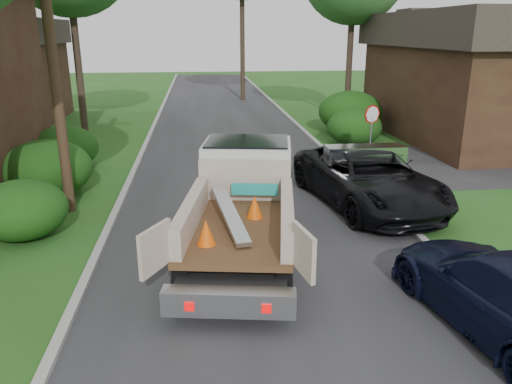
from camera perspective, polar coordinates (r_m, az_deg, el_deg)
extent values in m
plane|color=#284F16|center=(11.19, 2.11, -9.69)|extent=(120.00, 120.00, 0.00)
cube|color=#28282B|center=(20.52, -2.07, 3.25)|extent=(8.00, 90.00, 0.02)
cube|color=#9E9E99|center=(20.61, -13.52, 2.98)|extent=(0.20, 90.00, 0.12)
cube|color=#9E9E99|center=(21.21, 9.06, 3.68)|extent=(0.20, 90.00, 0.12)
cylinder|color=slate|center=(20.40, 12.92, 5.60)|extent=(0.06, 0.06, 2.00)
cylinder|color=#B20A0A|center=(20.21, 13.14, 8.64)|extent=(0.71, 0.32, 0.76)
cylinder|color=#382619|center=(15.32, -22.47, 15.93)|extent=(0.30, 0.30, 10.00)
cube|color=#341D15|center=(28.04, 25.12, 10.22)|extent=(9.00, 12.00, 4.50)
cube|color=#332B26|center=(27.89, 25.97, 16.41)|extent=(9.72, 12.96, 1.60)
cube|color=#332B26|center=(27.91, 26.20, 18.04)|extent=(9.72, 1.80, 0.20)
ellipsoid|color=#1B3F0E|center=(14.32, -25.22, -1.84)|extent=(2.34, 2.34, 1.53)
ellipsoid|color=#1B3F0E|center=(17.56, -22.80, 2.47)|extent=(2.86, 2.86, 1.87)
ellipsoid|color=#1B3F0E|center=(20.94, -21.05, 4.74)|extent=(2.60, 2.60, 1.70)
ellipsoid|color=#1B3F0E|center=(24.34, 11.17, 7.28)|extent=(2.60, 2.60, 1.70)
ellipsoid|color=#1B3F0E|center=(27.33, 10.74, 8.98)|extent=(3.38, 3.38, 2.21)
cylinder|color=#2D2119|center=(27.46, -19.86, 15.44)|extent=(0.36, 0.36, 9.00)
cylinder|color=#2D2119|center=(31.16, 10.70, 15.86)|extent=(0.36, 0.36, 8.50)
cylinder|color=#2D2119|center=(39.96, -1.58, 18.31)|extent=(0.36, 0.36, 11.00)
cylinder|color=black|center=(13.65, -5.22, -2.37)|extent=(0.46, 0.98, 0.94)
cylinder|color=black|center=(13.53, 3.14, -2.52)|extent=(0.46, 0.98, 0.94)
cylinder|color=black|center=(10.08, -8.31, -10.17)|extent=(0.46, 0.98, 0.94)
cylinder|color=black|center=(9.90, 3.22, -10.52)|extent=(0.46, 0.98, 0.94)
cube|color=black|center=(11.74, -1.67, -4.81)|extent=(3.05, 6.31, 0.25)
cube|color=silver|center=(13.51, -1.00, 2.37)|extent=(2.57, 2.23, 1.62)
cube|color=black|center=(13.37, -1.01, 4.74)|extent=(2.39, 2.05, 0.57)
cube|color=#472D19|center=(10.92, -1.98, -4.37)|extent=(2.88, 4.08, 0.13)
cube|color=beige|center=(12.50, -1.31, 1.33)|extent=(2.28, 0.48, 1.04)
cube|color=beige|center=(10.92, -7.47, -2.46)|extent=(0.84, 3.54, 0.63)
cube|color=beige|center=(10.75, 3.55, -2.66)|extent=(0.84, 3.54, 0.63)
cube|color=silver|center=(9.12, -3.13, -12.45)|extent=(2.43, 0.75, 0.47)
cube|color=#B20505|center=(9.05, -7.64, -12.85)|extent=(0.17, 0.07, 0.17)
cube|color=#B20505|center=(8.92, 1.20, -13.18)|extent=(0.17, 0.07, 0.17)
cube|color=beige|center=(9.05, -11.43, -6.37)|extent=(0.53, 0.86, 0.84)
cube|color=beige|center=(8.79, 5.42, -6.81)|extent=(0.26, 0.94, 0.84)
cube|color=silver|center=(10.91, -3.05, -2.41)|extent=(0.72, 2.72, 0.48)
cone|color=#F2590A|center=(10.00, -5.74, -4.60)|extent=(0.43, 0.43, 0.52)
cone|color=#F2590A|center=(11.37, -0.17, -1.70)|extent=(0.43, 0.43, 0.52)
cube|color=#148C84|center=(12.28, -0.18, 0.31)|extent=(1.15, 0.29, 0.29)
imported|color=black|center=(15.79, 12.68, 1.61)|extent=(3.91, 6.68, 1.75)
imported|color=black|center=(10.06, 26.81, -10.24)|extent=(2.84, 5.48, 1.52)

